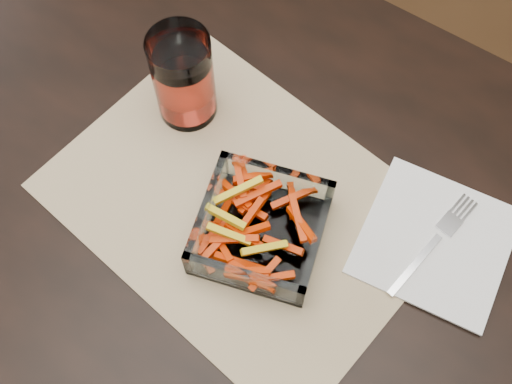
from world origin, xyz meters
TOP-DOWN VIEW (x-y plane):
  - dining_table at (0.00, 0.00)m, footprint 1.60×0.90m
  - placemat at (0.03, 0.06)m, footprint 0.49×0.39m
  - glass_bowl at (0.08, 0.04)m, footprint 0.18×0.18m
  - tumbler at (-0.11, 0.14)m, footprint 0.08×0.08m
  - napkin at (0.25, 0.15)m, footprint 0.19×0.19m
  - fork at (0.25, 0.15)m, footprint 0.04×0.17m

SIDE VIEW (x-z plane):
  - dining_table at x=0.00m, z-range 0.29..1.04m
  - placemat at x=0.03m, z-range 0.75..0.75m
  - napkin at x=0.25m, z-range 0.75..0.76m
  - fork at x=0.25m, z-range 0.76..0.76m
  - glass_bowl at x=0.08m, z-range 0.75..0.80m
  - tumbler at x=-0.11m, z-range 0.75..0.88m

